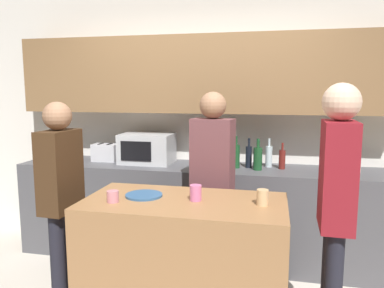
{
  "coord_description": "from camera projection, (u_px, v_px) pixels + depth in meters",
  "views": [
    {
      "loc": [
        0.72,
        -2.14,
        1.67
      ],
      "look_at": [
        0.14,
        0.49,
        1.29
      ],
      "focal_mm": 35.0,
      "sensor_mm": 36.0,
      "label": 1
    }
  ],
  "objects": [
    {
      "name": "cup_0",
      "position": [
        196.0,
        193.0,
        2.52
      ],
      "size": [
        0.08,
        0.08,
        0.11
      ],
      "color": "#D36B9E",
      "rests_on": "kitchen_island"
    },
    {
      "name": "plate_on_island",
      "position": [
        144.0,
        195.0,
        2.62
      ],
      "size": [
        0.26,
        0.26,
        0.01
      ],
      "color": "#2D5684",
      "rests_on": "kitchen_island"
    },
    {
      "name": "back_wall",
      "position": [
        203.0,
        104.0,
        3.85
      ],
      "size": [
        6.4,
        0.4,
        2.7
      ],
      "color": "silver",
      "rests_on": "ground_plane"
    },
    {
      "name": "bottle_5",
      "position": [
        282.0,
        159.0,
        3.53
      ],
      "size": [
        0.06,
        0.06,
        0.25
      ],
      "color": "maroon",
      "rests_on": "back_counter"
    },
    {
      "name": "bottle_1",
      "position": [
        236.0,
        156.0,
        3.57
      ],
      "size": [
        0.07,
        0.07,
        0.31
      ],
      "color": "#194723",
      "rests_on": "back_counter"
    },
    {
      "name": "back_counter",
      "position": [
        198.0,
        212.0,
        3.74
      ],
      "size": [
        3.6,
        0.62,
        0.94
      ],
      "color": "#4C4C51",
      "rests_on": "ground_plane"
    },
    {
      "name": "person_center",
      "position": [
        336.0,
        197.0,
        2.28
      ],
      "size": [
        0.23,
        0.35,
        1.72
      ],
      "rotation": [
        0.0,
        0.0,
        1.54
      ],
      "color": "black",
      "rests_on": "ground_plane"
    },
    {
      "name": "bottle_2",
      "position": [
        249.0,
        156.0,
        3.59
      ],
      "size": [
        0.06,
        0.06,
        0.29
      ],
      "color": "black",
      "rests_on": "back_counter"
    },
    {
      "name": "potted_plant",
      "position": [
        354.0,
        150.0,
        3.39
      ],
      "size": [
        0.14,
        0.14,
        0.39
      ],
      "color": "silver",
      "rests_on": "back_counter"
    },
    {
      "name": "person_right",
      "position": [
        61.0,
        189.0,
        2.8
      ],
      "size": [
        0.21,
        0.35,
        1.59
      ],
      "rotation": [
        0.0,
        0.0,
        -1.64
      ],
      "color": "black",
      "rests_on": "ground_plane"
    },
    {
      "name": "kitchen_island",
      "position": [
        184.0,
        265.0,
        2.6
      ],
      "size": [
        1.37,
        0.71,
        0.94
      ],
      "color": "#996B42",
      "rests_on": "ground_plane"
    },
    {
      "name": "cup_2",
      "position": [
        262.0,
        197.0,
        2.42
      ],
      "size": [
        0.08,
        0.08,
        0.1
      ],
      "color": "#DCB47F",
      "rests_on": "kitchen_island"
    },
    {
      "name": "cup_1",
      "position": [
        113.0,
        196.0,
        2.49
      ],
      "size": [
        0.08,
        0.08,
        0.08
      ],
      "color": "#D1818E",
      "rests_on": "kitchen_island"
    },
    {
      "name": "bottle_3",
      "position": [
        258.0,
        158.0,
        3.48
      ],
      "size": [
        0.08,
        0.08,
        0.29
      ],
      "color": "#194723",
      "rests_on": "back_counter"
    },
    {
      "name": "toaster",
      "position": [
        105.0,
        152.0,
        3.92
      ],
      "size": [
        0.26,
        0.16,
        0.18
      ],
      "color": "silver",
      "rests_on": "back_counter"
    },
    {
      "name": "microwave",
      "position": [
        147.0,
        148.0,
        3.82
      ],
      "size": [
        0.52,
        0.39,
        0.3
      ],
      "color": "#B7BABC",
      "rests_on": "back_counter"
    },
    {
      "name": "person_left",
      "position": [
        212.0,
        174.0,
        3.09
      ],
      "size": [
        0.36,
        0.24,
        1.66
      ],
      "rotation": [
        0.0,
        0.0,
        -3.29
      ],
      "color": "black",
      "rests_on": "ground_plane"
    },
    {
      "name": "bottle_0",
      "position": [
        226.0,
        155.0,
        3.63
      ],
      "size": [
        0.08,
        0.08,
        0.29
      ],
      "color": "#194723",
      "rests_on": "back_counter"
    },
    {
      "name": "bottle_4",
      "position": [
        269.0,
        156.0,
        3.62
      ],
      "size": [
        0.07,
        0.07,
        0.28
      ],
      "color": "silver",
      "rests_on": "back_counter"
    }
  ]
}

